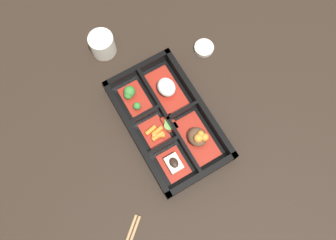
{
  "coord_description": "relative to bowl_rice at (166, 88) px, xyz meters",
  "views": [
    {
      "loc": [
        0.21,
        -0.12,
        0.82
      ],
      "look_at": [
        0.0,
        0.0,
        0.03
      ],
      "focal_mm": 35.0,
      "sensor_mm": 36.0,
      "label": 1
    }
  ],
  "objects": [
    {
      "name": "bowl_pickles",
      "position": [
        0.08,
        -0.04,
        -0.01
      ],
      "size": [
        0.04,
        0.03,
        0.01
      ],
      "color": "maroon",
      "rests_on": "bento_base"
    },
    {
      "name": "bowl_rice",
      "position": [
        0.0,
        0.0,
        0.0
      ],
      "size": [
        0.13,
        0.07,
        0.04
      ],
      "color": "maroon",
      "rests_on": "bento_base"
    },
    {
      "name": "bowl_carrots",
      "position": [
        0.09,
        -0.08,
        -0.01
      ],
      "size": [
        0.07,
        0.06,
        0.02
      ],
      "color": "maroon",
      "rests_on": "bento_base"
    },
    {
      "name": "bowl_stew",
      "position": [
        0.15,
        0.0,
        0.0
      ],
      "size": [
        0.13,
        0.07,
        0.05
      ],
      "color": "maroon",
      "rests_on": "bento_base"
    },
    {
      "name": "bento_rim",
      "position": [
        0.08,
        -0.04,
        -0.01
      ],
      "size": [
        0.34,
        0.2,
        0.04
      ],
      "color": "black",
      "rests_on": "ground_plane"
    },
    {
      "name": "bowl_tofu",
      "position": [
        0.18,
        -0.08,
        -0.01
      ],
      "size": [
        0.08,
        0.06,
        0.03
      ],
      "color": "maroon",
      "rests_on": "bento_base"
    },
    {
      "name": "tea_cup",
      "position": [
        -0.2,
        -0.09,
        0.01
      ],
      "size": [
        0.07,
        0.07,
        0.06
      ],
      "color": "beige",
      "rests_on": "ground_plane"
    },
    {
      "name": "bowl_greens",
      "position": [
        -0.03,
        -0.09,
        -0.0
      ],
      "size": [
        0.09,
        0.06,
        0.04
      ],
      "color": "maroon",
      "rests_on": "bento_base"
    },
    {
      "name": "bento_base",
      "position": [
        0.08,
        -0.04,
        -0.02
      ],
      "size": [
        0.34,
        0.2,
        0.01
      ],
      "color": "black",
      "rests_on": "ground_plane"
    },
    {
      "name": "sauce_dish",
      "position": [
        -0.06,
        0.16,
        -0.02
      ],
      "size": [
        0.05,
        0.05,
        0.01
      ],
      "color": "beige",
      "rests_on": "ground_plane"
    },
    {
      "name": "ground_plane",
      "position": [
        0.08,
        -0.04,
        -0.03
      ],
      "size": [
        3.0,
        3.0,
        0.0
      ],
      "primitive_type": "plane",
      "color": "black"
    }
  ]
}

